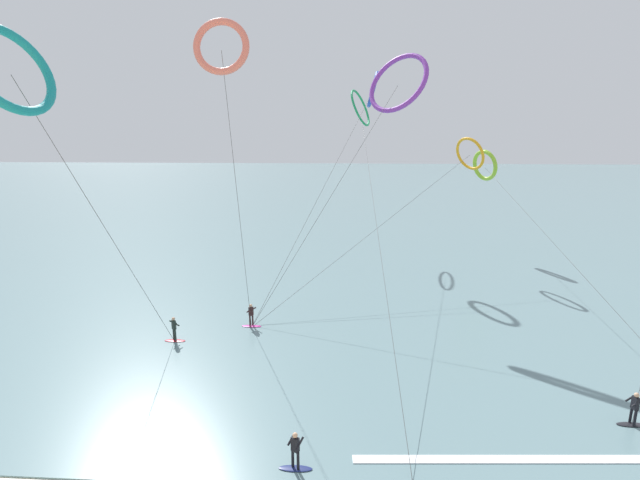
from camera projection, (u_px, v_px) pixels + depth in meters
sea_water at (340, 189)px, 114.93m from camera, size 400.00×200.00×0.08m
surfer_magenta at (251, 317)px, 32.46m from camera, size 1.40×0.71×1.70m
surfer_crimson at (174, 331)px, 30.16m from camera, size 1.40×0.73×1.70m
surfer_navy at (295, 453)px, 18.59m from camera, size 1.40×0.71×1.70m
surfer_charcoal at (634, 411)px, 21.42m from camera, size 1.40×0.61×1.70m
kite_coral at (221, 47)px, 26.65m from camera, size 3.36×2.50×20.17m
kite_emerald at (360, 108)px, 54.71m from camera, size 3.44×44.38×18.74m
kite_amber at (470, 154)px, 45.96m from camera, size 20.70×19.49×13.26m
kite_cobalt at (373, 90)px, 48.19m from camera, size 10.02×22.72×19.99m
kite_violet at (398, 83)px, 37.40m from camera, size 13.83×12.61×20.11m
kite_teal at (10, 70)px, 18.61m from camera, size 3.92×10.63×18.00m
kite_lime at (485, 166)px, 51.59m from camera, size 2.99×37.82×11.85m
wave_crest_mid at (569, 460)px, 19.28m from camera, size 18.36×1.57×0.12m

